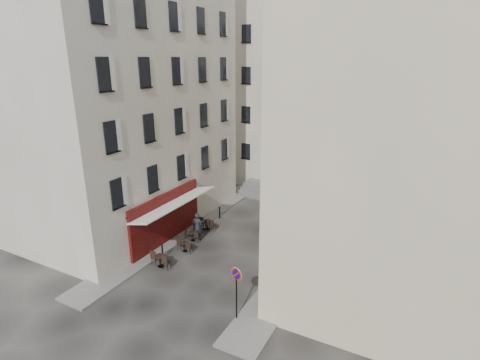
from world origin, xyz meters
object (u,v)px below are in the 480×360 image
Objects in this scene: no_parking_sign at (236,284)px; pedestrian at (198,226)px; bistro_table_a at (161,260)px; bistro_table_b at (185,246)px.

no_parking_sign is 8.92m from pedestrian.
no_parking_sign is at bearing -18.74° from bistro_table_a.
bistro_table_a is at bearing -94.33° from bistro_table_b.
bistro_table_a is at bearing 80.94° from pedestrian.
bistro_table_a is (-6.29, 2.13, -1.52)m from no_parking_sign.
bistro_table_a is at bearing 177.95° from no_parking_sign.
bistro_table_b is 0.59× the size of pedestrian.
no_parking_sign is 1.45× the size of pedestrian.
bistro_table_b is 1.93m from pedestrian.
bistro_table_a is 1.17× the size of bistro_table_b.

